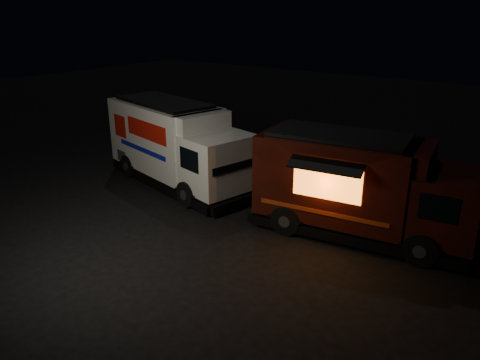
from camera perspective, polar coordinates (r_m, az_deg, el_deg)
ground at (r=16.14m, az=-5.62°, el=-5.92°), size 80.00×80.00×0.00m
white_truck at (r=19.64m, az=-7.45°, el=4.23°), size 8.02×4.23×3.46m
red_truck at (r=15.56m, az=14.93°, el=-0.83°), size 7.50×3.60×3.35m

